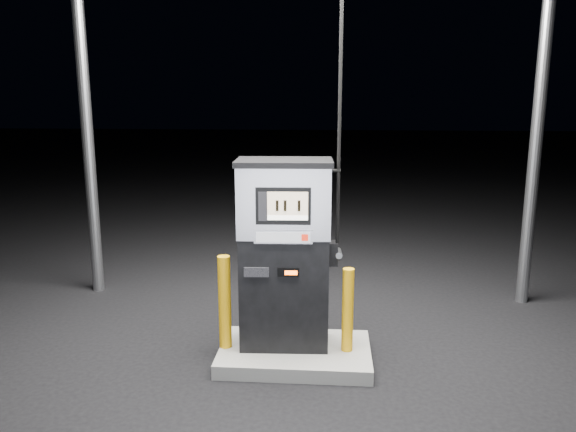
{
  "coord_description": "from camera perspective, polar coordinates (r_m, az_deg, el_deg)",
  "views": [
    {
      "loc": [
        0.36,
        -5.53,
        2.79
      ],
      "look_at": [
        -0.07,
        0.0,
        1.58
      ],
      "focal_mm": 35.0,
      "sensor_mm": 36.0,
      "label": 1
    }
  ],
  "objects": [
    {
      "name": "fuel_dispenser",
      "position": [
        5.88,
        -0.33,
        -3.69
      ],
      "size": [
        1.11,
        0.63,
        4.13
      ],
      "rotation": [
        0.0,
        0.0,
        0.05
      ],
      "color": "black",
      "rests_on": "pump_island"
    },
    {
      "name": "pump_island",
      "position": [
        6.17,
        0.71,
        -13.82
      ],
      "size": [
        1.6,
        1.0,
        0.15
      ],
      "primitive_type": "cube",
      "color": "slate",
      "rests_on": "ground"
    },
    {
      "name": "ground",
      "position": [
        6.21,
        0.7,
        -14.44
      ],
      "size": [
        80.0,
        80.0,
        0.0
      ],
      "primitive_type": "plane",
      "color": "black",
      "rests_on": "ground"
    },
    {
      "name": "bollard_right",
      "position": [
        5.94,
        6.08,
        -9.48
      ],
      "size": [
        0.16,
        0.16,
        0.89
      ],
      "primitive_type": "cylinder",
      "rotation": [
        0.0,
        0.0,
        0.42
      ],
      "color": "#E9A30C",
      "rests_on": "pump_island"
    },
    {
      "name": "bollard_left",
      "position": [
        6.0,
        -6.45,
        -8.68
      ],
      "size": [
        0.17,
        0.17,
        1.0
      ],
      "primitive_type": "cylinder",
      "rotation": [
        0.0,
        0.0,
        -0.36
      ],
      "color": "#E9A30C",
      "rests_on": "pump_island"
    }
  ]
}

